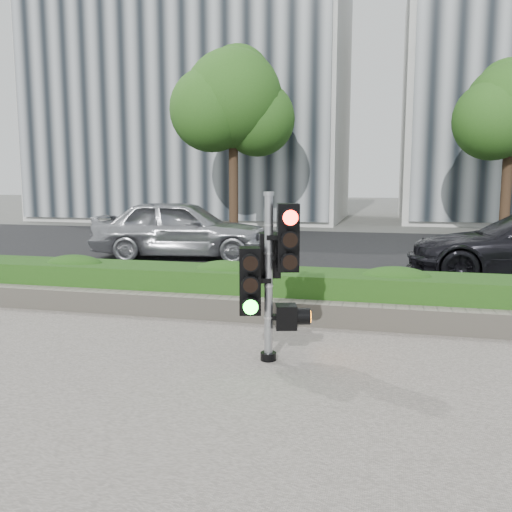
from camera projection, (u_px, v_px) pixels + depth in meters
The scene contains 11 objects.
ground at pixel (263, 368), 6.25m from camera, with size 120.00×120.00×0.00m, color #51514C.
sidewalk at pixel (185, 484), 3.85m from camera, with size 16.00×11.00×0.03m, color #9E9389.
road at pixel (339, 253), 15.87m from camera, with size 60.00×13.00×0.02m, color black.
curb at pixel (304, 303), 9.28m from camera, with size 60.00×0.25×0.12m, color gray.
stone_wall at pixel (292, 312), 8.05m from camera, with size 12.00×0.32×0.34m, color gray.
hedge at pixel (299, 292), 8.66m from camera, with size 12.00×1.00×0.68m, color #3A7624.
building_left at pixel (197, 80), 29.43m from camera, with size 16.00×9.00×15.00m, color #B7B7B2.
tree_left at pixel (233, 103), 20.61m from camera, with size 4.61×4.03×7.34m.
tree_right at pixel (510, 114), 19.31m from camera, with size 4.10×3.58×6.53m.
traffic_signal at pixel (271, 268), 6.31m from camera, with size 0.72×0.61×1.99m.
car_silver at pixel (181, 229), 14.74m from camera, with size 1.91×4.75×1.62m, color #9E9FA5.
Camera 1 is at (1.34, -5.86, 2.16)m, focal length 38.00 mm.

